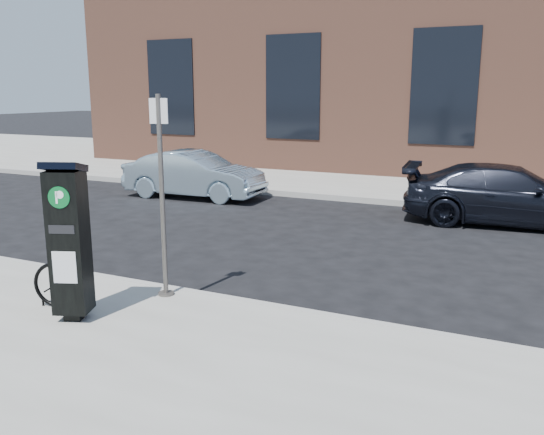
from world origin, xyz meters
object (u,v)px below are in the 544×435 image
Objects in this scene: parking_kiosk at (69,240)px; bike_rack at (56,285)px; sign_pole at (162,199)px; car_dark at (509,195)px; car_silver at (194,174)px.

parking_kiosk reaches higher than bike_rack.
bike_rack is at bearing 136.22° from parking_kiosk.
sign_pole is 0.60× the size of car_dark.
sign_pole is at bearing 45.24° from parking_kiosk.
sign_pole is at bearing 28.08° from bike_rack.
bike_rack is 0.15× the size of car_silver.
car_silver is at bearing 92.14° from parking_kiosk.
car_silver is (-4.12, 7.09, -0.85)m from sign_pole.
parking_kiosk reaches higher than car_silver.
car_dark is at bearing -91.61° from car_silver.
car_dark is (3.89, 7.29, -0.84)m from sign_pole.
parking_kiosk is at bearing -134.00° from sign_pole.
bike_rack is at bearing -156.66° from sign_pole.
parking_kiosk is 0.50× the size of car_silver.
car_dark reaches higher than car_silver.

